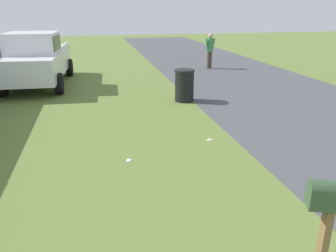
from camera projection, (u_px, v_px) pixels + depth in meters
mailbox at (331, 203)px, 3.44m from camera, size 0.35×0.52×1.31m
pickup_truck at (37, 58)px, 12.89m from camera, size 5.28×2.40×2.09m
trash_bin at (184, 85)px, 10.93m from camera, size 0.65×0.65×1.05m
pedestrian at (210, 48)px, 16.64m from camera, size 0.30×0.56×1.73m
litter_wrapper_midfield_a at (209, 140)px, 7.86m from camera, size 0.10×0.13×0.01m
litter_wrapper_far_scatter at (129, 160)px, 6.80m from camera, size 0.14×0.12×0.01m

